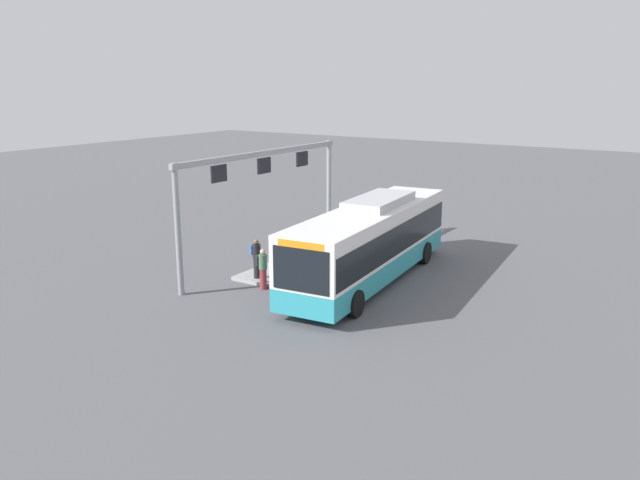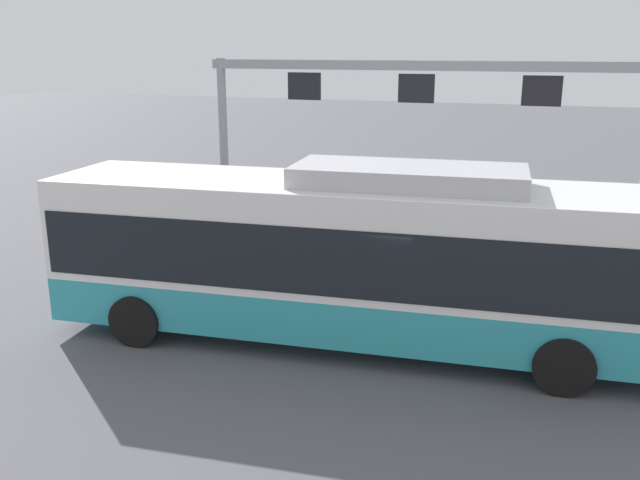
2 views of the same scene
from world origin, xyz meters
The scene contains 9 objects.
ground_plane centered at (0.00, 0.00, 0.00)m, with size 120.00×120.00×0.00m, color #56565B.
platform_curb centered at (-1.89, -3.53, 0.08)m, with size 10.00×2.80×0.16m, color #9E9E99.
bus_main centered at (-0.01, 0.00, 1.81)m, with size 11.90×3.62×3.46m.
person_boarding centered at (2.38, -2.98, 1.05)m, with size 0.44×0.58×1.67m.
person_waiting_near centered at (3.28, -3.11, 0.89)m, with size 0.41×0.57×1.67m.
person_waiting_mid centered at (2.64, -3.93, 1.05)m, with size 0.43×0.58×1.67m.
person_waiting_far centered at (-0.69, -3.86, 1.05)m, with size 0.38×0.55×1.67m.
platform_sign_gantry centered at (0.18, -5.36, 3.85)m, with size 11.21×0.24×5.20m.
trash_bin centered at (-6.21, -3.20, 0.61)m, with size 0.52×0.52×0.90m, color #2D5133.
Camera 1 is at (22.34, 12.15, 8.20)m, focal length 35.50 mm.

